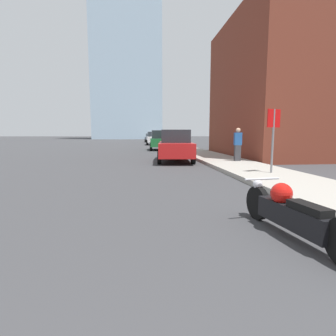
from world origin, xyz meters
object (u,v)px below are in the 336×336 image
at_px(parked_car_black, 150,138).
at_px(pedestrian, 238,144).
at_px(parked_car_white, 153,138).
at_px(parked_car_red, 175,146).
at_px(stop_sign, 273,130).
at_px(parked_car_green, 160,140).
at_px(motorcycle, 291,212).

bearing_deg(parked_car_black, pedestrian, -88.73).
bearing_deg(parked_car_white, parked_car_red, -90.23).
distance_m(parked_car_white, stop_sign, 28.12).
bearing_deg(stop_sign, parked_car_green, 99.21).
bearing_deg(parked_car_red, stop_sign, -60.07).
xyz_separation_m(motorcycle, parked_car_green, (-0.22, 21.01, 0.53)).
distance_m(parked_car_red, parked_car_white, 22.40).
bearing_deg(motorcycle, parked_car_red, 83.83).
bearing_deg(parked_car_green, stop_sign, -78.80).
bearing_deg(parked_car_red, parked_car_white, 95.52).
relative_size(parked_car_black, stop_sign, 1.90).
relative_size(motorcycle, parked_car_red, 0.48).
relative_size(motorcycle, parked_car_green, 0.56).
relative_size(parked_car_white, stop_sign, 2.04).
height_order(parked_car_red, parked_car_black, parked_car_red).
relative_size(motorcycle, parked_car_black, 0.57).
xyz_separation_m(motorcycle, stop_sign, (2.37, 5.07, 1.24)).
height_order(parked_car_black, stop_sign, stop_sign).
xyz_separation_m(motorcycle, pedestrian, (2.69, 9.06, 0.61)).
xyz_separation_m(parked_car_white, parked_car_black, (0.13, 12.16, -0.11)).
height_order(parked_car_black, pedestrian, pedestrian).
distance_m(parked_car_black, stop_sign, 40.23).
height_order(motorcycle, parked_car_black, parked_car_black).
distance_m(motorcycle, parked_car_white, 33.07).
bearing_deg(stop_sign, parked_car_white, 95.31).
height_order(motorcycle, parked_car_green, parked_car_green).
height_order(motorcycle, parked_car_white, parked_car_white).
distance_m(parked_car_red, parked_car_black, 34.55).
height_order(stop_sign, pedestrian, stop_sign).
distance_m(parked_car_black, pedestrian, 36.26).
bearing_deg(motorcycle, parked_car_green, 83.43).
bearing_deg(parked_car_white, pedestrian, -83.41).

